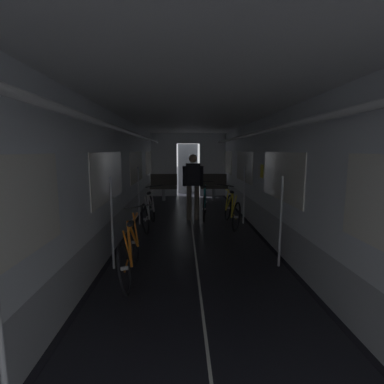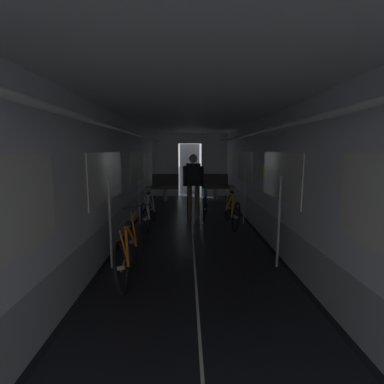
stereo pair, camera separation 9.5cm
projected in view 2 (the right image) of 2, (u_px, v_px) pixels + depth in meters
The scene contains 9 objects.
ground_plane at pixel (202, 374), 2.26m from camera, with size 60.00×60.00×0.00m, color black.
train_car_shell at pixel (193, 155), 5.58m from camera, with size 3.14×12.34×2.57m.
bench_seat_far_left at pixel (165, 185), 10.15m from camera, with size 0.98×0.51×0.95m.
bench_seat_far_right at pixel (215, 184), 10.18m from camera, with size 0.98×0.51×0.95m.
bicycle_white at pixel (149, 212), 6.52m from camera, with size 0.44×1.69×0.96m.
bicycle_orange at pixel (128, 250), 3.99m from camera, with size 0.44×1.69×0.96m.
bicycle_yellow at pixel (232, 210), 6.68m from camera, with size 0.44×1.69×0.96m.
person_cyclist_aisle at pixel (193, 181), 7.15m from camera, with size 0.54×0.38×1.69m.
bicycle_teal_in_aisle at pixel (205, 203), 7.51m from camera, with size 0.44×1.68×0.93m.
Camera 2 is at (-0.12, -2.02, 1.78)m, focal length 26.39 mm.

